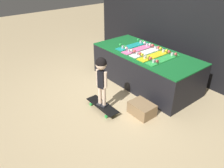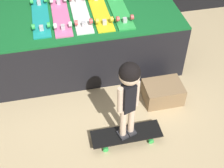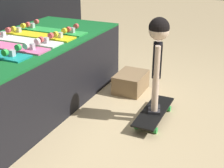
{
  "view_description": "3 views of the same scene",
  "coord_description": "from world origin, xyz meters",
  "px_view_note": "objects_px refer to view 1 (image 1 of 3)",
  "views": [
    {
      "loc": [
        2.65,
        -2.41,
        2.21
      ],
      "look_at": [
        0.11,
        -0.37,
        0.34
      ],
      "focal_mm": 35.0,
      "sensor_mm": 36.0,
      "label": 1
    },
    {
      "loc": [
        -0.29,
        -2.35,
        2.46
      ],
      "look_at": [
        0.16,
        -0.28,
        0.38
      ],
      "focal_mm": 50.0,
      "sensor_mm": 36.0,
      "label": 2
    },
    {
      "loc": [
        -2.23,
        -1.38,
        1.46
      ],
      "look_at": [
        0.02,
        -0.33,
        0.37
      ],
      "focal_mm": 50.0,
      "sensor_mm": 36.0,
      "label": 3
    }
  ],
  "objects_px": {
    "child": "(101,73)",
    "storage_box": "(142,109)",
    "skateboard_white_on_rack": "(147,52)",
    "skateboard_yellow_on_rack": "(155,55)",
    "skateboard_pink_on_rack": "(138,49)",
    "skateboard_teal_on_rack": "(132,45)",
    "skateboard_on_floor": "(102,106)",
    "skateboard_green_on_rack": "(163,59)"
  },
  "relations": [
    {
      "from": "skateboard_on_floor",
      "to": "storage_box",
      "type": "distance_m",
      "value": 0.66
    },
    {
      "from": "storage_box",
      "to": "skateboard_on_floor",
      "type": "bearing_deg",
      "value": -139.51
    },
    {
      "from": "storage_box",
      "to": "skateboard_white_on_rack",
      "type": "bearing_deg",
      "value": 131.86
    },
    {
      "from": "skateboard_green_on_rack",
      "to": "skateboard_on_floor",
      "type": "relative_size",
      "value": 1.15
    },
    {
      "from": "skateboard_white_on_rack",
      "to": "child",
      "type": "relative_size",
      "value": 0.89
    },
    {
      "from": "skateboard_pink_on_rack",
      "to": "skateboard_yellow_on_rack",
      "type": "bearing_deg",
      "value": -0.12
    },
    {
      "from": "skateboard_teal_on_rack",
      "to": "skateboard_green_on_rack",
      "type": "bearing_deg",
      "value": -2.64
    },
    {
      "from": "skateboard_yellow_on_rack",
      "to": "storage_box",
      "type": "relative_size",
      "value": 1.92
    },
    {
      "from": "skateboard_white_on_rack",
      "to": "skateboard_yellow_on_rack",
      "type": "bearing_deg",
      "value": -2.79
    },
    {
      "from": "skateboard_pink_on_rack",
      "to": "child",
      "type": "relative_size",
      "value": 0.89
    },
    {
      "from": "skateboard_green_on_rack",
      "to": "skateboard_teal_on_rack",
      "type": "bearing_deg",
      "value": 177.36
    },
    {
      "from": "child",
      "to": "skateboard_on_floor",
      "type": "bearing_deg",
      "value": 163.08
    },
    {
      "from": "skateboard_pink_on_rack",
      "to": "child",
      "type": "height_order",
      "value": "child"
    },
    {
      "from": "skateboard_white_on_rack",
      "to": "skateboard_yellow_on_rack",
      "type": "relative_size",
      "value": 1.0
    },
    {
      "from": "skateboard_pink_on_rack",
      "to": "skateboard_green_on_rack",
      "type": "bearing_deg",
      "value": -0.78
    },
    {
      "from": "child",
      "to": "storage_box",
      "type": "relative_size",
      "value": 2.15
    },
    {
      "from": "skateboard_pink_on_rack",
      "to": "skateboard_green_on_rack",
      "type": "xyz_separation_m",
      "value": [
        0.63,
        -0.01,
        0.0
      ]
    },
    {
      "from": "skateboard_on_floor",
      "to": "storage_box",
      "type": "height_order",
      "value": "storage_box"
    },
    {
      "from": "skateboard_green_on_rack",
      "to": "child",
      "type": "bearing_deg",
      "value": -99.57
    },
    {
      "from": "skateboard_yellow_on_rack",
      "to": "skateboard_on_floor",
      "type": "height_order",
      "value": "skateboard_yellow_on_rack"
    },
    {
      "from": "skateboard_yellow_on_rack",
      "to": "child",
      "type": "xyz_separation_m",
      "value": [
        0.01,
        -1.22,
        0.02
      ]
    },
    {
      "from": "skateboard_teal_on_rack",
      "to": "storage_box",
      "type": "relative_size",
      "value": 1.92
    },
    {
      "from": "skateboard_teal_on_rack",
      "to": "skateboard_yellow_on_rack",
      "type": "bearing_deg",
      "value": -2.82
    },
    {
      "from": "child",
      "to": "skateboard_pink_on_rack",
      "type": "bearing_deg",
      "value": 92.41
    },
    {
      "from": "skateboard_yellow_on_rack",
      "to": "skateboard_green_on_rack",
      "type": "relative_size",
      "value": 1.0
    },
    {
      "from": "skateboard_teal_on_rack",
      "to": "storage_box",
      "type": "bearing_deg",
      "value": -35.82
    },
    {
      "from": "storage_box",
      "to": "skateboard_yellow_on_rack",
      "type": "bearing_deg",
      "value": 122.67
    },
    {
      "from": "skateboard_teal_on_rack",
      "to": "skateboard_pink_on_rack",
      "type": "xyz_separation_m",
      "value": [
        0.21,
        -0.03,
        0.0
      ]
    },
    {
      "from": "skateboard_pink_on_rack",
      "to": "child",
      "type": "xyz_separation_m",
      "value": [
        0.43,
        -1.22,
        0.02
      ]
    },
    {
      "from": "skateboard_teal_on_rack",
      "to": "skateboard_white_on_rack",
      "type": "height_order",
      "value": "same"
    },
    {
      "from": "skateboard_white_on_rack",
      "to": "storage_box",
      "type": "xyz_separation_m",
      "value": [
        0.72,
        -0.8,
        -0.57
      ]
    },
    {
      "from": "skateboard_teal_on_rack",
      "to": "skateboard_on_floor",
      "type": "height_order",
      "value": "skateboard_teal_on_rack"
    },
    {
      "from": "child",
      "to": "storage_box",
      "type": "xyz_separation_m",
      "value": [
        0.5,
        0.43,
        -0.59
      ]
    },
    {
      "from": "skateboard_green_on_rack",
      "to": "skateboard_on_floor",
      "type": "distance_m",
      "value": 1.37
    },
    {
      "from": "skateboard_green_on_rack",
      "to": "skateboard_white_on_rack",
      "type": "bearing_deg",
      "value": 177.55
    },
    {
      "from": "skateboard_green_on_rack",
      "to": "skateboard_on_floor",
      "type": "bearing_deg",
      "value": -99.57
    },
    {
      "from": "skateboard_yellow_on_rack",
      "to": "child",
      "type": "bearing_deg",
      "value": -89.7
    },
    {
      "from": "skateboard_pink_on_rack",
      "to": "skateboard_white_on_rack",
      "type": "distance_m",
      "value": 0.21
    },
    {
      "from": "child",
      "to": "storage_box",
      "type": "height_order",
      "value": "child"
    },
    {
      "from": "skateboard_on_floor",
      "to": "child",
      "type": "xyz_separation_m",
      "value": [
        0.0,
        0.0,
        0.62
      ]
    },
    {
      "from": "skateboard_white_on_rack",
      "to": "skateboard_yellow_on_rack",
      "type": "height_order",
      "value": "same"
    },
    {
      "from": "skateboard_green_on_rack",
      "to": "storage_box",
      "type": "xyz_separation_m",
      "value": [
        0.3,
        -0.79,
        -0.57
      ]
    }
  ]
}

